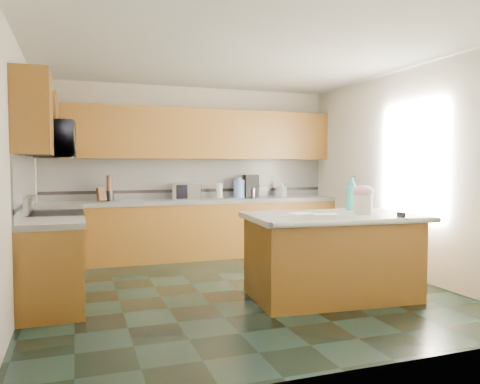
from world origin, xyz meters
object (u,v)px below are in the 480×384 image
knife_block (101,195)px  coffee_maker (251,186)px  island_base (331,258)px  toaster_oven (187,191)px  soap_bottle_island (352,193)px  treat_jar (363,204)px  island_top (332,217)px

knife_block → coffee_maker: (2.36, 0.03, 0.09)m
island_base → knife_block: knife_block is taller
coffee_maker → island_base: bearing=-83.6°
island_base → knife_block: size_ratio=8.56×
toaster_oven → soap_bottle_island: bearing=-45.4°
treat_jar → soap_bottle_island: size_ratio=0.52×
island_top → treat_jar: 0.36m
treat_jar → coffee_maker: size_ratio=0.56×
treat_jar → coffee_maker: (-0.23, 2.84, 0.08)m
soap_bottle_island → toaster_oven: soap_bottle_island is taller
island_base → treat_jar: size_ratio=8.10×
island_top → soap_bottle_island: (0.45, 0.32, 0.23)m
island_top → coffee_maker: coffee_maker is taller
island_top → toaster_oven: 2.87m
treat_jar → toaster_oven: (-1.31, 2.81, 0.02)m
knife_block → treat_jar: bearing=-66.7°
island_top → coffee_maker: size_ratio=4.84×
soap_bottle_island → toaster_oven: bearing=115.6°
soap_bottle_island → knife_block: (-2.73, 2.37, -0.10)m
toaster_oven → coffee_maker: coffee_maker is taller
toaster_oven → knife_block: bearing=-166.8°
coffee_maker → treat_jar: bearing=-77.2°
soap_bottle_island → island_top: bearing=-150.9°
island_base → toaster_oven: toaster_oven is taller
island_top → soap_bottle_island: soap_bottle_island is taller
knife_block → toaster_oven: (1.28, 0.00, 0.02)m
island_top → soap_bottle_island: 0.60m
treat_jar → coffee_maker: bearing=86.8°
island_base → soap_bottle_island: size_ratio=4.24×
treat_jar → soap_bottle_island: (0.14, 0.44, 0.10)m
island_base → island_top: size_ratio=0.94×
treat_jar → island_top: bearing=151.4°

